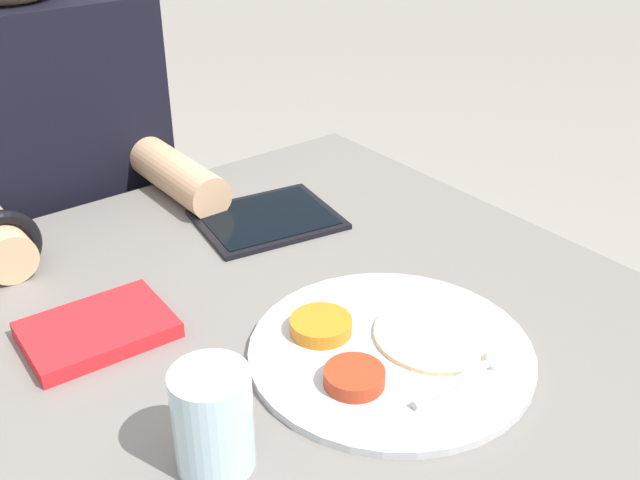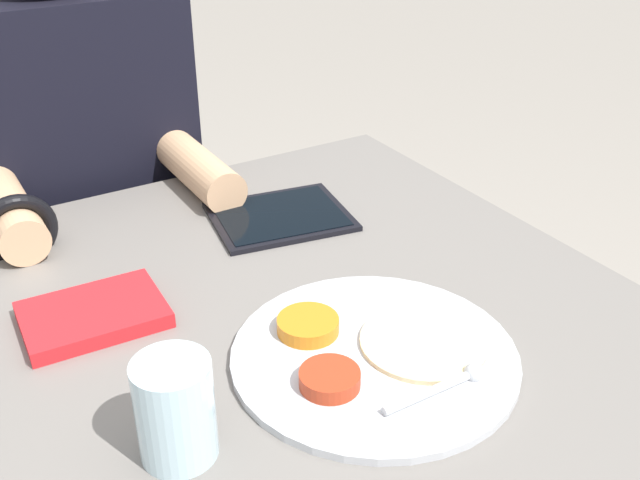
{
  "view_description": "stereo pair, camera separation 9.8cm",
  "coord_description": "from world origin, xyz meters",
  "px_view_note": "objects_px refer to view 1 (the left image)",
  "views": [
    {
      "loc": [
        -0.32,
        -0.64,
        1.3
      ],
      "look_at": [
        0.21,
        0.04,
        0.82
      ],
      "focal_mm": 42.0,
      "sensor_mm": 36.0,
      "label": 1
    },
    {
      "loc": [
        -0.23,
        -0.69,
        1.3
      ],
      "look_at": [
        0.21,
        0.04,
        0.82
      ],
      "focal_mm": 42.0,
      "sensor_mm": 36.0,
      "label": 2
    }
  ],
  "objects_px": {
    "drinking_glass": "(213,420)",
    "thali_tray": "(389,350)",
    "person_diner": "(63,266)",
    "red_notebook": "(98,331)",
    "tablet_device": "(267,219)"
  },
  "relations": [
    {
      "from": "drinking_glass",
      "to": "thali_tray",
      "type": "bearing_deg",
      "value": 5.04
    },
    {
      "from": "thali_tray",
      "to": "person_diner",
      "type": "height_order",
      "value": "person_diner"
    },
    {
      "from": "red_notebook",
      "to": "drinking_glass",
      "type": "distance_m",
      "value": 0.27
    },
    {
      "from": "red_notebook",
      "to": "tablet_device",
      "type": "relative_size",
      "value": 0.75
    },
    {
      "from": "thali_tray",
      "to": "drinking_glass",
      "type": "relative_size",
      "value": 3.06
    },
    {
      "from": "person_diner",
      "to": "tablet_device",
      "type": "bearing_deg",
      "value": -59.73
    },
    {
      "from": "thali_tray",
      "to": "person_diner",
      "type": "bearing_deg",
      "value": 100.73
    },
    {
      "from": "person_diner",
      "to": "thali_tray",
      "type": "bearing_deg",
      "value": -79.27
    },
    {
      "from": "drinking_glass",
      "to": "red_notebook",
      "type": "bearing_deg",
      "value": 91.69
    },
    {
      "from": "red_notebook",
      "to": "person_diner",
      "type": "relative_size",
      "value": 0.14
    },
    {
      "from": "thali_tray",
      "to": "tablet_device",
      "type": "height_order",
      "value": "thali_tray"
    },
    {
      "from": "tablet_device",
      "to": "drinking_glass",
      "type": "bearing_deg",
      "value": -129.8
    },
    {
      "from": "thali_tray",
      "to": "tablet_device",
      "type": "xyz_separation_m",
      "value": [
        0.08,
        0.36,
        -0.0
      ]
    },
    {
      "from": "red_notebook",
      "to": "thali_tray",
      "type": "bearing_deg",
      "value": -43.63
    },
    {
      "from": "drinking_glass",
      "to": "tablet_device",
      "type": "bearing_deg",
      "value": 50.2
    }
  ]
}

